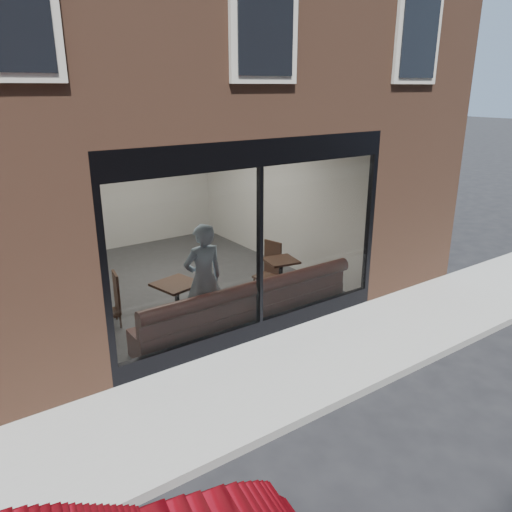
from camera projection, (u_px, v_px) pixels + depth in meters
ground at (349, 397)px, 6.63m from camera, size 120.00×120.00×0.00m
sidewalk_near at (301, 364)px, 7.40m from camera, size 40.00×2.00×0.01m
kerb_near at (352, 395)px, 6.57m from camera, size 40.00×0.10×0.12m
host_building_pier_right at (245, 171)px, 14.35m from camera, size 2.50×12.00×3.20m
host_building_backfill at (82, 169)px, 14.62m from camera, size 5.00×6.00×3.20m
cafe_floor at (178, 281)px, 10.49m from camera, size 6.00×6.00×0.00m
cafe_ceiling at (170, 126)px, 9.47m from camera, size 6.00×6.00×0.00m
cafe_wall_back at (120, 185)px, 12.29m from camera, size 5.00×0.00×5.00m
cafe_wall_left at (44, 227)px, 8.62m from camera, size 0.00×6.00×6.00m
cafe_wall_right at (273, 194)px, 11.34m from camera, size 0.00×6.00×6.00m
storefront_kick at (260, 329)px, 8.17m from camera, size 5.00×0.10×0.30m
storefront_header at (260, 153)px, 7.25m from camera, size 5.00×0.10×0.40m
storefront_mullion at (260, 248)px, 7.72m from camera, size 0.06×0.10×2.50m
storefront_glass at (261, 248)px, 7.69m from camera, size 4.80×0.00×4.80m
banquette at (246, 316)px, 8.45m from camera, size 4.00×0.55×0.45m
person at (204, 279)px, 8.13m from camera, size 0.70×0.48×1.87m
cafe_table_left at (176, 284)px, 8.44m from camera, size 0.80×0.80×0.04m
cafe_table_right at (281, 261)px, 9.58m from camera, size 0.68×0.68×0.04m
cafe_chair_left at (107, 314)px, 8.50m from camera, size 0.45×0.45×0.04m
cafe_chair_right at (267, 277)px, 10.16m from camera, size 0.52×0.52×0.04m
wall_poster at (54, 240)px, 8.36m from camera, size 0.02×0.55×0.73m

